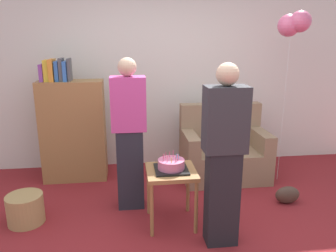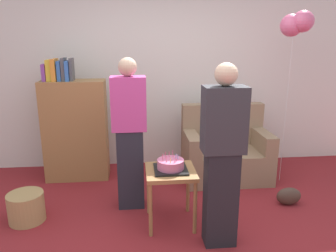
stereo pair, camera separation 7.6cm
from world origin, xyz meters
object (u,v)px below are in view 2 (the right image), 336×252
bookshelf (75,128)px  balloon_bunch (297,24)px  side_table (171,178)px  person_holding_cake (222,157)px  handbag (289,196)px  couch (225,153)px  person_blowing_candles (130,134)px  birthday_cake (171,165)px  wicker_basket (26,207)px

bookshelf → balloon_bunch: balloon_bunch is taller
side_table → balloon_bunch: size_ratio=0.27×
person_holding_cake → handbag: 1.35m
couch → person_blowing_candles: bearing=-151.6°
birthday_cake → balloon_bunch: size_ratio=0.15×
bookshelf → person_blowing_candles: person_blowing_candles is taller
wicker_basket → balloon_bunch: 3.59m
side_table → wicker_basket: (-1.46, 0.18, -0.34)m
side_table → person_holding_cake: size_ratio=0.35×
person_blowing_candles → handbag: 1.91m
person_blowing_candles → wicker_basket: size_ratio=4.53×
person_holding_cake → handbag: bearing=-130.2°
couch → side_table: 1.37m
birthday_cake → person_blowing_candles: person_blowing_candles is taller
birthday_cake → bookshelf: bearing=131.5°
bookshelf → side_table: bookshelf is taller
person_blowing_candles → person_holding_cake: 1.11m
balloon_bunch → wicker_basket: bearing=-167.4°
birthday_cake → handbag: 1.48m
handbag → balloon_bunch: balloon_bunch is taller
couch → side_table: couch is taller
person_holding_cake → side_table: bearing=-25.2°
couch → bookshelf: (-1.96, 0.19, 0.35)m
person_holding_cake → balloon_bunch: size_ratio=0.77×
side_table → bookshelf: bearing=131.5°
couch → handbag: couch is taller
side_table → handbag: (1.36, 0.24, -0.39)m
wicker_basket → handbag: size_ratio=1.29×
birthday_cake → balloon_bunch: bearing=28.8°
wicker_basket → side_table: bearing=-7.2°
birthday_cake → wicker_basket: 1.54m
side_table → balloon_bunch: bearing=28.8°
birthday_cake → wicker_basket: bearing=172.8°
bookshelf → wicker_basket: bearing=-107.9°
couch → wicker_basket: bearing=-159.0°
person_blowing_candles → person_holding_cake: size_ratio=1.00×
couch → person_holding_cake: (-0.44, -1.44, 0.49)m
couch → side_table: bearing=-128.4°
balloon_bunch → handbag: bearing=-108.0°
side_table → wicker_basket: 1.51m
side_table → person_holding_cake: (0.41, -0.37, 0.34)m
birthday_cake → handbag: (1.36, 0.24, -0.52)m
handbag → bookshelf: bearing=157.7°
side_table → balloon_bunch: (1.56, 0.86, 1.49)m
bookshelf → side_table: bearing=-48.5°
person_blowing_candles → handbag: bearing=17.5°
wicker_basket → balloon_bunch: (3.02, 0.67, 1.82)m
bookshelf → person_blowing_candles: size_ratio=0.97×
wicker_basket → bookshelf: bearing=72.1°
bookshelf → handbag: 2.74m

